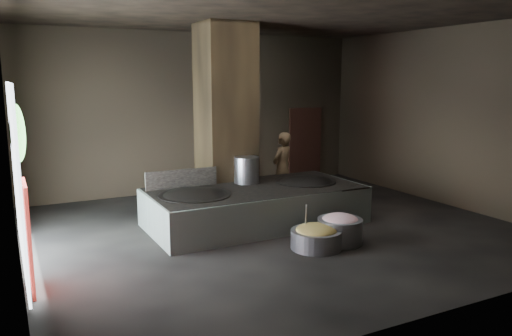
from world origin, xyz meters
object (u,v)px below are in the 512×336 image
hearth_platform (255,206)px  wok_left (195,199)px  stock_pot (247,170)px  wok_right (306,185)px  cook (282,168)px  veg_basin (316,239)px  meat_basin (340,231)px

hearth_platform → wok_left: 1.49m
wok_left → stock_pot: bearing=21.8°
wok_right → cook: size_ratio=0.75×
hearth_platform → wok_left: wok_left is taller
veg_basin → cook: bearing=70.3°
hearth_platform → cook: 2.14m
hearth_platform → wok_right: bearing=1.4°
hearth_platform → cook: (1.51, 1.43, 0.51)m
wok_right → meat_basin: size_ratio=1.56×
hearth_platform → veg_basin: hearth_platform is taller
stock_pot → cook: size_ratio=0.33×
wok_left → meat_basin: bearing=-38.9°
stock_pot → meat_basin: size_ratio=0.69×
hearth_platform → cook: size_ratio=2.55×
cook → meat_basin: 3.49m
cook → wok_left: bearing=-0.4°
stock_pot → cook: 1.72m
cook → meat_basin: cook is taller
cook → meat_basin: (-0.63, -3.36, -0.68)m
hearth_platform → meat_basin: hearth_platform is taller
stock_pot → meat_basin: 2.77m
wok_right → cook: cook is taller
hearth_platform → stock_pot: size_ratio=7.67×
cook → hearth_platform: bearing=16.5°
cook → wok_right: bearing=56.4°
stock_pot → veg_basin: size_ratio=0.63×
veg_basin → meat_basin: bearing=6.1°
wok_right → meat_basin: bearing=-103.1°
wok_right → veg_basin: wok_right is taller
meat_basin → cook: bearing=79.5°
wok_left → cook: size_ratio=0.80×
wok_left → stock_pot: size_ratio=2.42×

